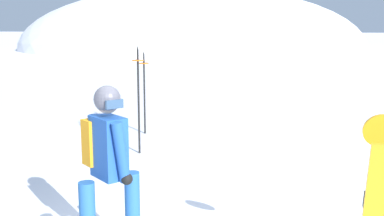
# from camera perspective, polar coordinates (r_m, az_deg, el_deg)

# --- Properties ---
(ridge_peak_main) EXTENTS (32.72, 29.45, 11.67)m
(ridge_peak_main) POSITION_cam_1_polar(r_m,az_deg,el_deg) (46.62, -0.21, 7.12)
(ridge_peak_main) COLOR white
(ridge_peak_main) RESTS_ON ground
(snowboarder_main) EXTENTS (1.28, 1.47, 1.71)m
(snowboarder_main) POSITION_cam_1_polar(r_m,az_deg,el_deg) (4.59, -10.04, -7.19)
(snowboarder_main) COLOR #23B7A3
(snowboarder_main) RESTS_ON ground
(piste_marker_near) EXTENTS (0.20, 0.20, 1.92)m
(piste_marker_near) POSITION_cam_1_polar(r_m,az_deg,el_deg) (8.37, -6.44, 1.86)
(piste_marker_near) COLOR black
(piste_marker_near) RESTS_ON ground
(piste_marker_far) EXTENTS (0.20, 0.20, 1.74)m
(piste_marker_far) POSITION_cam_1_polar(r_m,az_deg,el_deg) (9.94, -5.74, 2.58)
(piste_marker_far) COLOR black
(piste_marker_far) RESTS_ON ground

